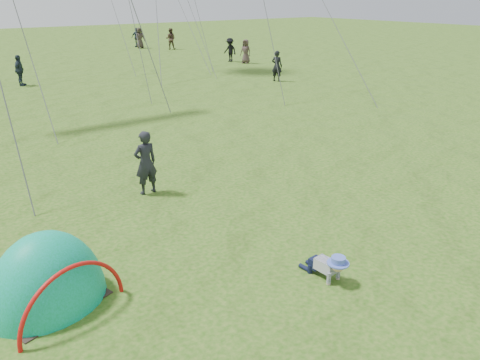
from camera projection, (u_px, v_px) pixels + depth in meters
ground at (276, 298)px, 7.43m from camera, size 140.00×140.00×0.00m
crawling_toddler at (328, 265)px, 7.84m from camera, size 0.52×0.71×0.51m
popup_tent at (50, 302)px, 7.33m from camera, size 2.19×1.97×2.38m
standing_adult at (146, 163)px, 11.06m from camera, size 0.58×0.39×1.56m
crowd_person_0 at (277, 66)px, 25.57m from camera, size 0.62×0.71×1.65m
crowd_person_1 at (171, 39)px, 40.41m from camera, size 1.09×1.07×1.77m
crowd_person_2 at (20, 71)px, 24.29m from camera, size 0.84×0.98×1.58m
crowd_person_4 at (140, 38)px, 41.26m from camera, size 0.87×0.57×1.76m
crowd_person_8 at (137, 37)px, 42.29m from camera, size 0.92×1.03×1.67m
crowd_person_9 at (230, 50)px, 33.04m from camera, size 0.82×1.16×1.63m
crowd_person_10 at (246, 51)px, 32.29m from camera, size 0.78×0.92×1.61m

